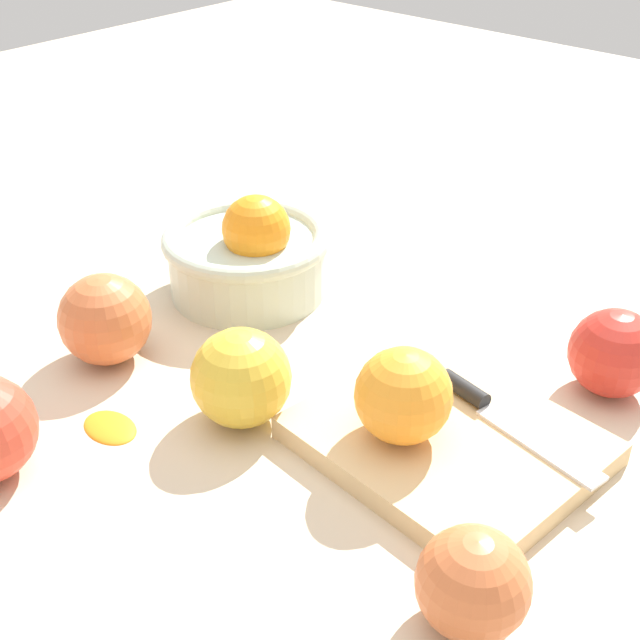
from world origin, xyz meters
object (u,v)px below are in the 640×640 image
knife (495,412)px  apple_back_right (614,353)px  orange_on_board (403,396)px  apple_front_left (241,378)px  cutting_board (447,441)px  bowl (249,255)px  apple_front_left_3 (105,319)px  apple_front_right (473,583)px

knife → apple_back_right: apple_back_right is taller
orange_on_board → apple_front_left: size_ratio=0.91×
apple_back_right → cutting_board: bearing=-110.1°
bowl → apple_back_right: size_ratio=2.22×
apple_front_left → apple_front_left_3: same height
apple_front_right → apple_back_right: 0.28m
orange_on_board → apple_front_left_3: bearing=-165.8°
cutting_board → apple_back_right: bearing=69.9°
knife → apple_front_left_3: (-0.32, -0.14, 0.02)m
knife → apple_front_left: (-0.16, -0.12, 0.02)m
cutting_board → apple_front_left: apple_front_left is taller
bowl → knife: bearing=-5.9°
cutting_board → apple_front_left_3: apple_front_left_3 is taller
apple_front_left_3 → bowl: bearing=87.1°
bowl → apple_front_right: 0.44m
cutting_board → orange_on_board: 0.06m
apple_front_right → apple_front_left: (-0.25, 0.05, 0.01)m
orange_on_board → apple_front_left_3: 0.28m
orange_on_board → apple_front_left_3: size_ratio=0.90×
orange_on_board → apple_back_right: bearing=66.0°
orange_on_board → apple_front_right: orange_on_board is taller
knife → cutting_board: bearing=-113.6°
cutting_board → apple_front_left: (-0.15, -0.08, 0.03)m
cutting_board → orange_on_board: bearing=-131.9°
knife → bowl: bearing=174.1°
apple_front_right → apple_front_left: size_ratio=0.87×
apple_back_right → apple_front_left_3: bearing=-144.6°
bowl → apple_front_left_3: 0.17m
apple_front_left → apple_front_left_3: size_ratio=0.99×
bowl → apple_front_right: bearing=-26.5°
apple_front_right → apple_front_left_3: size_ratio=0.86×
orange_on_board → knife: orange_on_board is taller
apple_front_left → orange_on_board: bearing=22.2°
apple_front_right → apple_front_left_3: apple_front_left_3 is taller
apple_front_left → apple_front_left_3: 0.15m
orange_on_board → apple_back_right: 0.20m
knife → apple_front_left: bearing=-144.7°
knife → apple_front_right: 0.18m
cutting_board → apple_front_right: apple_front_right is taller
apple_back_right → apple_front_left_3: apple_front_left_3 is taller
orange_on_board → apple_front_left: 0.13m
orange_on_board → apple_front_left: (-0.12, -0.05, -0.02)m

